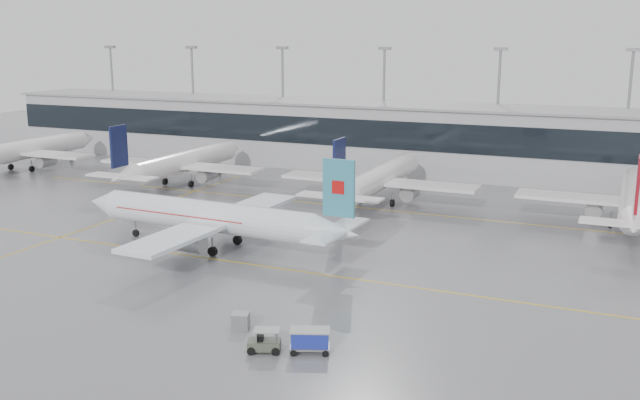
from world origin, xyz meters
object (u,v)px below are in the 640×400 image
at_px(gse_unit, 241,321).
at_px(baggage_tug, 264,344).
at_px(baggage_cart, 310,339).
at_px(air_canada_jet, 216,218).

bearing_deg(gse_unit, baggage_tug, -57.12).
bearing_deg(baggage_tug, baggage_cart, 0.00).
bearing_deg(air_canada_jet, baggage_cart, 137.98).
relative_size(baggage_tug, baggage_cart, 1.11).
xyz_separation_m(air_canada_jet, baggage_tug, (18.41, -22.69, -3.10)).
distance_m(air_canada_jet, baggage_cart, 30.62).
height_order(baggage_cart, gse_unit, baggage_cart).
xyz_separation_m(air_canada_jet, baggage_cart, (21.76, -21.38, -2.63)).
bearing_deg(air_canada_jet, baggage_tug, 131.53).
distance_m(baggage_tug, gse_unit, 5.01).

